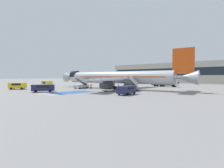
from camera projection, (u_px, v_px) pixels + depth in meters
name	position (u px, v px, depth m)	size (l,w,h in m)	color
ground_plane	(118.00, 89.00, 52.94)	(600.00, 600.00, 0.00)	gray
apron_leadline_yellow	(115.00, 89.00, 53.12)	(0.20, 79.46, 0.01)	gold
apron_stand_patch_blue	(72.00, 92.00, 41.33)	(5.89, 10.05, 0.01)	#2856A8
apron_walkway_bar_0	(44.00, 93.00, 39.91)	(0.44, 3.60, 0.01)	silver
apron_walkway_bar_1	(47.00, 93.00, 39.12)	(0.44, 3.60, 0.01)	silver
apron_walkway_bar_2	(50.00, 94.00, 38.33)	(0.44, 3.60, 0.01)	silver
apron_walkway_bar_3	(53.00, 94.00, 37.54)	(0.44, 3.60, 0.01)	silver
apron_walkway_bar_4	(56.00, 94.00, 36.75)	(0.44, 3.60, 0.01)	silver
apron_walkway_bar_5	(59.00, 95.00, 35.95)	(0.44, 3.60, 0.01)	silver
airliner	(117.00, 78.00, 52.59)	(44.88, 31.80, 10.58)	#B7BCC4
boarding_stairs_forward	(81.00, 85.00, 54.99)	(2.76, 5.42, 4.03)	#ADB2BA
boarding_stairs_aft	(131.00, 87.00, 44.99)	(2.76, 5.42, 4.01)	#ADB2BA
fuel_tanker	(165.00, 82.00, 64.60)	(9.78, 3.27, 3.26)	#38383D
service_van_0	(43.00, 88.00, 41.99)	(4.32, 5.51, 1.80)	#1E234C
service_van_1	(127.00, 89.00, 35.94)	(2.50, 5.30, 1.83)	#1E234C
service_van_2	(47.00, 84.00, 58.92)	(5.13, 2.30, 2.26)	yellow
service_van_3	(18.00, 85.00, 50.87)	(4.48, 4.77, 1.94)	yellow
baggage_cart	(110.00, 91.00, 42.98)	(2.61, 3.00, 0.87)	gray
ground_crew_0	(119.00, 87.00, 48.58)	(0.48, 0.44, 1.63)	#191E38
ground_crew_1	(91.00, 86.00, 52.13)	(0.43, 0.49, 1.62)	black
terminal_building	(188.00, 73.00, 102.54)	(102.59, 12.10, 12.01)	#B2AD9E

